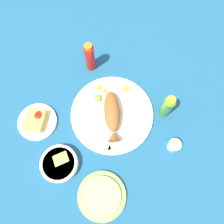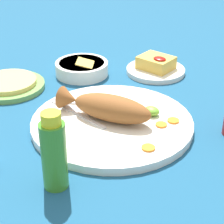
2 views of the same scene
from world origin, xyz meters
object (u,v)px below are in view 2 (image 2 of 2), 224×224
(fork_far, at_px, (87,103))
(side_plate_fries, at_px, (156,71))
(main_plate, at_px, (112,123))
(tortilla_plate, at_px, (9,86))
(hot_sauce_bottle_green, at_px, (54,153))
(fried_fish, at_px, (106,107))
(guacamole_bowl, at_px, (82,68))
(fork_near, at_px, (74,112))

(fork_far, height_order, side_plate_fries, fork_far)
(main_plate, bearing_deg, tortilla_plate, -176.38)
(hot_sauce_bottle_green, height_order, side_plate_fries, hot_sauce_bottle_green)
(fried_fish, relative_size, tortilla_plate, 1.20)
(main_plate, relative_size, hot_sauce_bottle_green, 2.41)
(fork_far, bearing_deg, guacamole_bowl, -75.88)
(side_plate_fries, distance_m, tortilla_plate, 0.42)
(guacamole_bowl, height_order, tortilla_plate, guacamole_bowl)
(fried_fish, bearing_deg, main_plate, -0.00)
(fried_fish, xyz_separation_m, side_plate_fries, (-0.08, 0.32, -0.04))
(hot_sauce_bottle_green, xyz_separation_m, side_plate_fries, (-0.15, 0.55, -0.06))
(side_plate_fries, bearing_deg, fried_fish, -76.04)
(main_plate, distance_m, side_plate_fries, 0.33)
(fried_fish, distance_m, fork_near, 0.09)
(guacamole_bowl, bearing_deg, main_plate, -34.27)
(side_plate_fries, bearing_deg, fork_near, -89.35)
(hot_sauce_bottle_green, relative_size, tortilla_plate, 0.78)
(fried_fish, bearing_deg, tortilla_plate, 168.68)
(main_plate, xyz_separation_m, fork_far, (-0.09, 0.02, 0.01))
(side_plate_fries, bearing_deg, hot_sauce_bottle_green, -74.88)
(fork_far, xyz_separation_m, guacamole_bowl, (-0.16, 0.15, 0.00))
(side_plate_fries, height_order, guacamole_bowl, guacamole_bowl)
(fork_far, xyz_separation_m, side_plate_fries, (-0.00, 0.30, -0.01))
(side_plate_fries, bearing_deg, main_plate, -73.49)
(tortilla_plate, bearing_deg, hot_sauce_bottle_green, -27.26)
(fork_far, xyz_separation_m, tortilla_plate, (-0.25, -0.04, -0.01))
(main_plate, bearing_deg, fork_far, 167.61)
(side_plate_fries, xyz_separation_m, tortilla_plate, (-0.25, -0.34, 0.00))
(guacamole_bowl, bearing_deg, side_plate_fries, 42.51)
(fork_near, height_order, tortilla_plate, fork_near)
(main_plate, height_order, hot_sauce_bottle_green, hot_sauce_bottle_green)
(main_plate, distance_m, hot_sauce_bottle_green, 0.24)
(hot_sauce_bottle_green, bearing_deg, guacamole_bowl, 127.52)
(fried_fish, height_order, side_plate_fries, fried_fish)
(fork_near, height_order, hot_sauce_bottle_green, hot_sauce_bottle_green)
(hot_sauce_bottle_green, xyz_separation_m, guacamole_bowl, (-0.31, 0.40, -0.05))
(fork_near, relative_size, fork_far, 1.13)
(fried_fish, relative_size, guacamole_bowl, 1.52)
(fork_far, distance_m, tortilla_plate, 0.25)
(guacamole_bowl, xyz_separation_m, tortilla_plate, (-0.09, -0.20, -0.01))
(main_plate, relative_size, fork_near, 1.99)
(fork_near, bearing_deg, hot_sauce_bottle_green, 132.96)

